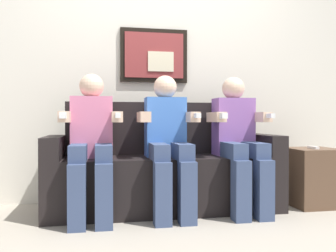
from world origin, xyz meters
name	(u,v)px	position (x,y,z in m)	size (l,w,h in m)	color
ground_plane	(172,220)	(0.00, 0.00, 0.00)	(5.58, 5.58, 0.00)	#9E9384
back_wall_assembly	(156,62)	(0.00, 0.76, 1.30)	(4.29, 0.10, 2.60)	silver
couch	(164,172)	(0.00, 0.33, 0.31)	(1.89, 0.58, 0.90)	black
person_on_left	(91,139)	(-0.59, 0.16, 0.61)	(0.46, 0.56, 1.11)	pink
person_in_middle	(168,138)	(0.00, 0.16, 0.61)	(0.46, 0.56, 1.11)	#3F72CC
person_on_right	(238,137)	(0.59, 0.16, 0.61)	(0.46, 0.56, 1.11)	#8C59A5
side_table_right	(313,177)	(1.30, 0.22, 0.25)	(0.40, 0.40, 0.50)	brown
spare_remote_on_table	(313,147)	(1.28, 0.19, 0.51)	(0.04, 0.13, 0.02)	white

